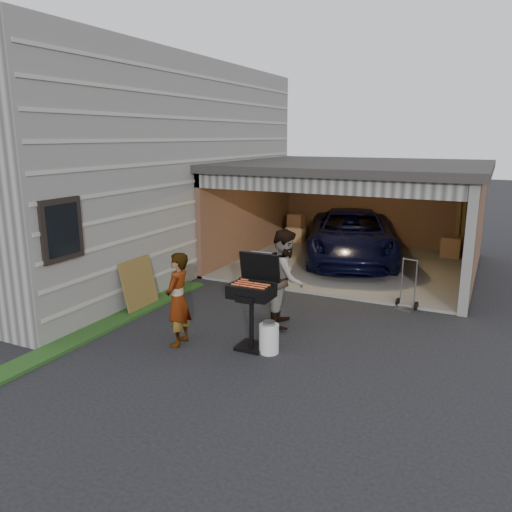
% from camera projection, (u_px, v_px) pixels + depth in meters
% --- Properties ---
extents(ground, '(80.00, 80.00, 0.00)m').
position_uv_depth(ground, '(210.00, 345.00, 8.80)').
color(ground, black).
rests_on(ground, ground).
extents(house, '(7.00, 11.00, 5.50)m').
position_uv_depth(house, '(100.00, 166.00, 14.20)').
color(house, '#474744').
rests_on(house, ground).
extents(groundcover_strip, '(0.50, 8.00, 0.06)m').
position_uv_depth(groundcover_strip, '(72.00, 341.00, 8.88)').
color(groundcover_strip, '#193814').
rests_on(groundcover_strip, ground).
extents(garage, '(6.80, 6.30, 2.90)m').
position_uv_depth(garage, '(357.00, 199.00, 13.98)').
color(garage, '#605E59').
rests_on(garage, ground).
extents(minivan, '(3.79, 5.67, 1.44)m').
position_uv_depth(minivan, '(351.00, 238.00, 14.40)').
color(minivan, black).
rests_on(minivan, ground).
extents(woman, '(0.48, 0.66, 1.67)m').
position_uv_depth(woman, '(178.00, 299.00, 8.64)').
color(woman, silver).
rests_on(woman, ground).
extents(man, '(0.94, 1.08, 1.89)m').
position_uv_depth(man, '(285.00, 278.00, 9.56)').
color(man, '#49221C').
rests_on(man, ground).
extents(bbq_grill, '(0.74, 0.65, 1.64)m').
position_uv_depth(bbq_grill, '(253.00, 294.00, 8.47)').
color(bbq_grill, black).
rests_on(bbq_grill, ground).
extents(propane_tank, '(0.38, 0.38, 0.51)m').
position_uv_depth(propane_tank, '(269.00, 339.00, 8.43)').
color(propane_tank, white).
rests_on(propane_tank, ground).
extents(plywood_panel, '(0.27, 0.97, 1.07)m').
position_uv_depth(plywood_panel, '(139.00, 284.00, 10.55)').
color(plywood_panel, brown).
rests_on(plywood_panel, ground).
extents(hand_truck, '(0.48, 0.41, 1.09)m').
position_uv_depth(hand_truck, '(406.00, 299.00, 10.60)').
color(hand_truck, gray).
rests_on(hand_truck, ground).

